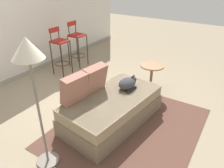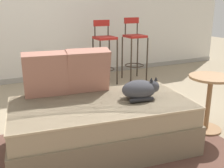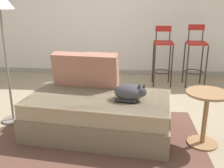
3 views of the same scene
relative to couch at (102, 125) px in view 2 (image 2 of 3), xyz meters
name	(u,v)px [view 2 (image 2 of 3)]	position (x,y,z in m)	size (l,w,h in m)	color
ground_plane	(87,130)	(0.00, 0.40, -0.23)	(16.00, 16.00, 0.00)	gray
wall_back_panel	(37,4)	(0.00, 2.65, 1.07)	(8.00, 0.10, 2.60)	silver
wall_baseboard_trim	(43,77)	(0.00, 2.60, -0.19)	(8.00, 0.02, 0.09)	gray
area_rug	(117,163)	(0.00, -0.30, -0.23)	(2.31, 1.95, 0.01)	brown
couch	(102,125)	(0.00, 0.00, 0.00)	(1.71, 1.05, 0.45)	#766750
throw_pillow_corner	(46,74)	(-0.40, 0.38, 0.43)	(0.43, 0.25, 0.42)	#936051
throw_pillow_middle	(88,70)	(0.00, 0.33, 0.44)	(0.44, 0.28, 0.43)	#936051
cat	(140,89)	(0.36, -0.07, 0.31)	(0.36, 0.28, 0.20)	#333338
bar_stool_near_window	(105,48)	(0.91, 1.93, 0.38)	(0.33, 0.33, 1.05)	#2D2319
bar_stool_by_doorway	(134,46)	(1.48, 1.93, 0.37)	(0.34, 0.34, 1.08)	#2D2319
side_table	(209,96)	(1.15, -0.15, 0.15)	(0.44, 0.44, 0.59)	olive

